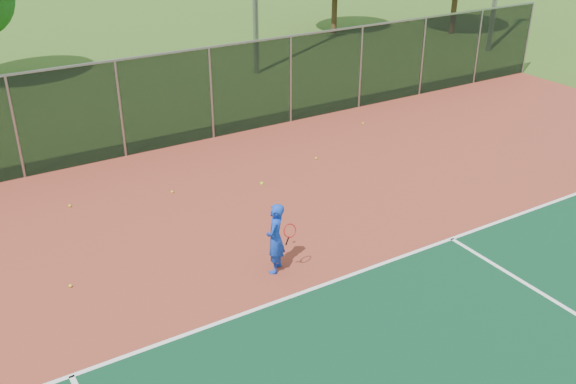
{
  "coord_description": "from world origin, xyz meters",
  "views": [
    {
      "loc": [
        -8.24,
        -6.27,
        7.83
      ],
      "look_at": [
        -1.37,
        5.0,
        1.3
      ],
      "focal_mm": 40.0,
      "sensor_mm": 36.0,
      "label": 1
    }
  ],
  "objects": [
    {
      "name": "practice_ball_3",
      "position": [
        -6.31,
        5.72,
        0.06
      ],
      "size": [
        0.07,
        0.07,
        0.07
      ],
      "primitive_type": "sphere",
      "color": "yellow",
      "rests_on": "court_apron"
    },
    {
      "name": "practice_ball_1",
      "position": [
        -2.77,
        8.81,
        0.06
      ],
      "size": [
        0.07,
        0.07,
        0.07
      ],
      "primitive_type": "sphere",
      "color": "yellow",
      "rests_on": "court_apron"
    },
    {
      "name": "fence_back",
      "position": [
        0.0,
        12.0,
        1.56
      ],
      "size": [
        30.0,
        0.06,
        3.03
      ],
      "color": "black",
      "rests_on": "court_apron"
    },
    {
      "name": "practice_ball_6",
      "position": [
        1.89,
        8.7,
        0.06
      ],
      "size": [
        0.07,
        0.07,
        0.07
      ],
      "primitive_type": "sphere",
      "color": "yellow",
      "rests_on": "court_apron"
    },
    {
      "name": "ground",
      "position": [
        0.0,
        0.0,
        0.0
      ],
      "size": [
        120.0,
        120.0,
        0.0
      ],
      "primitive_type": "plane",
      "color": "#315518",
      "rests_on": "ground"
    },
    {
      "name": "practice_ball_5",
      "position": [
        5.0,
        10.41,
        0.06
      ],
      "size": [
        0.07,
        0.07,
        0.07
      ],
      "primitive_type": "sphere",
      "color": "yellow",
      "rests_on": "court_apron"
    },
    {
      "name": "court_apron",
      "position": [
        0.0,
        2.0,
        0.01
      ],
      "size": [
        30.0,
        20.0,
        0.02
      ],
      "primitive_type": "cube",
      "color": "#963926",
      "rests_on": "ground"
    },
    {
      "name": "practice_ball_4",
      "position": [
        -5.37,
        9.44,
        0.06
      ],
      "size": [
        0.07,
        0.07,
        0.07
      ],
      "primitive_type": "sphere",
      "color": "yellow",
      "rests_on": "court_apron"
    },
    {
      "name": "tennis_player",
      "position": [
        -2.28,
        4.03,
        0.83
      ],
      "size": [
        0.7,
        0.76,
        2.18
      ],
      "color": "#143BC0",
      "rests_on": "court_apron"
    }
  ]
}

